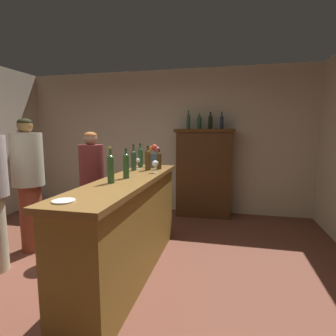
% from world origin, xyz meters
% --- Properties ---
extents(floor, '(7.43, 7.43, 0.00)m').
position_xyz_m(floor, '(0.00, 0.00, 0.00)').
color(floor, brown).
rests_on(floor, ground).
extents(wall_back, '(5.68, 0.12, 2.72)m').
position_xyz_m(wall_back, '(0.00, 2.92, 1.36)').
color(wall_back, beige).
rests_on(wall_back, ground).
extents(bar_counter, '(0.53, 2.38, 1.07)m').
position_xyz_m(bar_counter, '(0.23, 0.37, 0.54)').
color(bar_counter, olive).
rests_on(bar_counter, ground).
extents(display_cabinet, '(1.06, 0.42, 1.60)m').
position_xyz_m(display_cabinet, '(0.83, 2.62, 0.84)').
color(display_cabinet, '#412612').
rests_on(display_cabinet, ground).
extents(wine_bottle_chardonnay, '(0.06, 0.06, 0.32)m').
position_xyz_m(wine_bottle_chardonnay, '(0.20, 0.38, 1.21)').
color(wine_bottle_chardonnay, '#2B4F26').
rests_on(wine_bottle_chardonnay, bar_counter).
extents(wine_bottle_malbec, '(0.06, 0.06, 0.33)m').
position_xyz_m(wine_bottle_malbec, '(0.08, 0.94, 1.21)').
color(wine_bottle_malbec, '#284528').
rests_on(wine_bottle_malbec, bar_counter).
extents(wine_bottle_merlot, '(0.07, 0.07, 0.35)m').
position_xyz_m(wine_bottle_merlot, '(0.16, 0.09, 1.22)').
color(wine_bottle_merlot, '#2E5127').
rests_on(wine_bottle_merlot, bar_counter).
extents(wine_bottle_pinot, '(0.06, 0.06, 0.33)m').
position_xyz_m(wine_bottle_pinot, '(0.07, 1.25, 1.21)').
color(wine_bottle_pinot, '#245229').
rests_on(wine_bottle_pinot, bar_counter).
extents(wine_bottle_riesling, '(0.07, 0.07, 0.31)m').
position_xyz_m(wine_bottle_riesling, '(0.25, 1.00, 1.21)').
color(wine_bottle_riesling, '#483213').
rests_on(wine_bottle_riesling, bar_counter).
extents(wine_bottle_rose, '(0.06, 0.06, 0.29)m').
position_xyz_m(wine_bottle_rose, '(0.37, 1.13, 1.19)').
color(wine_bottle_rose, '#433113').
rests_on(wine_bottle_rose, bar_counter).
extents(wine_glass_front, '(0.06, 0.06, 0.14)m').
position_xyz_m(wine_glass_front, '(0.08, 1.10, 1.16)').
color(wine_glass_front, white).
rests_on(wine_glass_front, bar_counter).
extents(wine_glass_mid, '(0.08, 0.08, 0.15)m').
position_xyz_m(wine_glass_mid, '(0.41, 0.80, 1.18)').
color(wine_glass_mid, white).
rests_on(wine_glass_mid, bar_counter).
extents(flower_arrangement, '(0.15, 0.12, 0.32)m').
position_xyz_m(flower_arrangement, '(0.25, 1.35, 1.23)').
color(flower_arrangement, '#364B64').
rests_on(flower_arrangement, bar_counter).
extents(cheese_plate, '(0.16, 0.16, 0.01)m').
position_xyz_m(cheese_plate, '(0.13, -0.63, 1.07)').
color(cheese_plate, white).
rests_on(cheese_plate, bar_counter).
extents(display_bottle_left, '(0.06, 0.06, 0.33)m').
position_xyz_m(display_bottle_left, '(0.53, 2.62, 1.75)').
color(display_bottle_left, '#2E5130').
rests_on(display_bottle_left, display_cabinet).
extents(display_bottle_midleft, '(0.08, 0.08, 0.29)m').
position_xyz_m(display_bottle_midleft, '(0.73, 2.62, 1.73)').
color(display_bottle_midleft, '#2A4E2A').
rests_on(display_bottle_midleft, display_cabinet).
extents(display_bottle_center, '(0.08, 0.08, 0.30)m').
position_xyz_m(display_bottle_center, '(0.93, 2.62, 1.74)').
color(display_bottle_center, black).
rests_on(display_bottle_center, display_cabinet).
extents(display_bottle_midright, '(0.07, 0.07, 0.30)m').
position_xyz_m(display_bottle_midright, '(1.13, 2.62, 1.73)').
color(display_bottle_midright, '#232936').
rests_on(display_bottle_midright, display_cabinet).
extents(patron_in_grey, '(0.32, 0.32, 1.55)m').
position_xyz_m(patron_in_grey, '(-0.51, 0.94, 0.86)').
color(patron_in_grey, '#242F33').
rests_on(patron_in_grey, ground).
extents(patron_by_cabinet, '(0.38, 0.38, 1.72)m').
position_xyz_m(patron_by_cabinet, '(-1.24, 0.65, 0.94)').
color(patron_by_cabinet, brown).
rests_on(patron_by_cabinet, ground).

